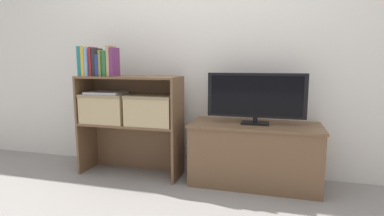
{
  "coord_description": "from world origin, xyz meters",
  "views": [
    {
      "loc": [
        0.66,
        -2.22,
        0.99
      ],
      "look_at": [
        0.0,
        0.16,
        0.63
      ],
      "focal_mm": 28.0,
      "sensor_mm": 36.0,
      "label": 1
    }
  ],
  "objects": [
    {
      "name": "storage_basket_right",
      "position": [
        -0.35,
        0.14,
        0.61
      ],
      "size": [
        0.42,
        0.28,
        0.26
      ],
      "color": "tan",
      "rests_on": "bookshelf_lower_tier"
    },
    {
      "name": "bookshelf_lower_tier",
      "position": [
        -0.57,
        0.22,
        0.3
      ],
      "size": [
        0.92,
        0.32,
        0.47
      ],
      "color": "brown",
      "rests_on": "ground_plane"
    },
    {
      "name": "book_charcoal",
      "position": [
        -0.84,
        0.1,
        1.01
      ],
      "size": [
        0.04,
        0.13,
        0.24
      ],
      "color": "#232328",
      "rests_on": "bookshelf_upper_tier"
    },
    {
      "name": "ground_plane",
      "position": [
        0.0,
        0.0,
        0.0
      ],
      "size": [
        16.0,
        16.0,
        0.0
      ],
      "primitive_type": "plane",
      "color": "gray"
    },
    {
      "name": "book_tan",
      "position": [
        -0.71,
        0.1,
        1.02
      ],
      "size": [
        0.03,
        0.13,
        0.26
      ],
      "color": "tan",
      "rests_on": "bookshelf_upper_tier"
    },
    {
      "name": "book_crimson",
      "position": [
        -0.88,
        0.1,
        1.01
      ],
      "size": [
        0.02,
        0.12,
        0.25
      ],
      "color": "#B22328",
      "rests_on": "bookshelf_upper_tier"
    },
    {
      "name": "book_forest",
      "position": [
        -0.74,
        0.1,
        1.0
      ],
      "size": [
        0.04,
        0.14,
        0.22
      ],
      "color": "#286638",
      "rests_on": "bookshelf_upper_tier"
    },
    {
      "name": "book_mustard",
      "position": [
        -0.94,
        0.1,
        1.01
      ],
      "size": [
        0.03,
        0.15,
        0.25
      ],
      "color": "gold",
      "rests_on": "bookshelf_upper_tier"
    },
    {
      "name": "book_skyblue",
      "position": [
        -0.91,
        0.1,
        1.01
      ],
      "size": [
        0.03,
        0.16,
        0.24
      ],
      "color": "#709ECC",
      "rests_on": "bookshelf_upper_tier"
    },
    {
      "name": "bookshelf_upper_tier",
      "position": [
        -0.57,
        0.22,
        0.74
      ],
      "size": [
        0.92,
        0.32,
        0.42
      ],
      "color": "brown",
      "rests_on": "bookshelf_lower_tier"
    },
    {
      "name": "book_olive",
      "position": [
        -0.78,
        0.1,
        1.0
      ],
      "size": [
        0.02,
        0.16,
        0.22
      ],
      "color": "olive",
      "rests_on": "bookshelf_upper_tier"
    },
    {
      "name": "wall_back",
      "position": [
        0.0,
        0.48,
        1.2
      ],
      "size": [
        10.0,
        0.05,
        2.4
      ],
      "color": "silver",
      "rests_on": "ground_plane"
    },
    {
      "name": "tv_stand",
      "position": [
        0.52,
        0.22,
        0.25
      ],
      "size": [
        1.05,
        0.46,
        0.51
      ],
      "color": "brown",
      "rests_on": "ground_plane"
    },
    {
      "name": "book_teal",
      "position": [
        -0.98,
        0.1,
        1.02
      ],
      "size": [
        0.04,
        0.14,
        0.26
      ],
      "color": "#1E7075",
      "rests_on": "bookshelf_upper_tier"
    },
    {
      "name": "book_plum",
      "position": [
        -0.67,
        0.1,
        1.01
      ],
      "size": [
        0.02,
        0.14,
        0.24
      ],
      "color": "#6B2D66",
      "rests_on": "bookshelf_upper_tier"
    },
    {
      "name": "storage_basket_left",
      "position": [
        -0.79,
        0.14,
        0.61
      ],
      "size": [
        0.42,
        0.28,
        0.26
      ],
      "color": "tan",
      "rests_on": "bookshelf_lower_tier"
    },
    {
      "name": "laptop",
      "position": [
        -0.79,
        0.14,
        0.74
      ],
      "size": [
        0.32,
        0.25,
        0.02
      ],
      "color": "#BCBCC1",
      "rests_on": "storage_basket_left"
    },
    {
      "name": "tv",
      "position": [
        0.52,
        0.22,
        0.73
      ],
      "size": [
        0.78,
        0.14,
        0.41
      ],
      "color": "black",
      "rests_on": "tv_stand"
    },
    {
      "name": "book_navy",
      "position": [
        -0.81,
        0.1,
        0.98
      ],
      "size": [
        0.03,
        0.15,
        0.19
      ],
      "color": "navy",
      "rests_on": "bookshelf_upper_tier"
    }
  ]
}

